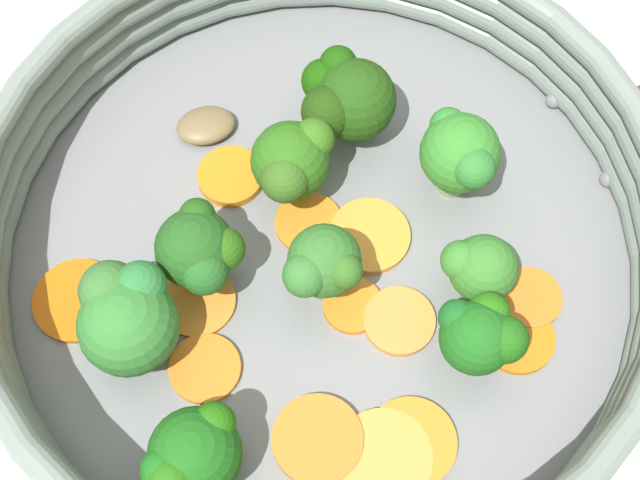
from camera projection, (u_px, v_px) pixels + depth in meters
name	position (u px, v px, depth m)	size (l,w,h in m)	color
ground_plane	(320.00, 264.00, 0.47)	(4.00, 4.00, 0.00)	white
skillet	(320.00, 259.00, 0.46)	(0.33, 0.33, 0.02)	gray
skillet_rim_wall	(320.00, 229.00, 0.43)	(0.34, 0.34, 0.06)	gray
skillet_rivet_left	(608.00, 179.00, 0.47)	(0.01, 0.01, 0.01)	gray
skillet_rivet_right	(554.00, 100.00, 0.49)	(0.01, 0.01, 0.01)	gray
carrot_slice_0	(517.00, 338.00, 0.43)	(0.04, 0.04, 0.00)	orange
carrot_slice_1	(370.00, 236.00, 0.46)	(0.04, 0.04, 0.00)	orange
carrot_slice_2	(231.00, 176.00, 0.47)	(0.03, 0.03, 0.01)	orange
carrot_slice_3	(309.00, 223.00, 0.46)	(0.04, 0.04, 0.00)	orange
carrot_slice_4	(353.00, 305.00, 0.44)	(0.03, 0.03, 0.00)	orange
carrot_slice_5	(384.00, 457.00, 0.41)	(0.05, 0.05, 0.00)	#EE9A3F
carrot_slice_6	(198.00, 301.00, 0.44)	(0.04, 0.04, 0.00)	orange
carrot_slice_7	(77.00, 300.00, 0.44)	(0.04, 0.04, 0.00)	orange
carrot_slice_8	(318.00, 440.00, 0.41)	(0.04, 0.04, 0.01)	orange
carrot_slice_9	(399.00, 321.00, 0.44)	(0.04, 0.04, 0.00)	orange
carrot_slice_10	(530.00, 292.00, 0.44)	(0.03, 0.03, 0.00)	orange
carrot_slice_11	(411.00, 442.00, 0.41)	(0.04, 0.04, 0.00)	orange
carrot_slice_12	(205.00, 368.00, 0.43)	(0.03, 0.03, 0.00)	orange
broccoli_floret_0	(292.00, 162.00, 0.44)	(0.05, 0.04, 0.05)	#81AC60
broccoli_floret_1	(200.00, 251.00, 0.42)	(0.04, 0.04, 0.05)	#6BA660
broccoli_floret_2	(479.00, 273.00, 0.42)	(0.04, 0.04, 0.04)	#629649
broccoli_floret_3	(481.00, 334.00, 0.40)	(0.04, 0.04, 0.05)	#60974C
broccoli_floret_4	(341.00, 97.00, 0.46)	(0.05, 0.05, 0.05)	#89AF5F
broccoli_floret_5	(324.00, 265.00, 0.42)	(0.04, 0.04, 0.05)	#6D8C4A
broccoli_floret_6	(127.00, 316.00, 0.41)	(0.05, 0.05, 0.05)	#8EAF5E
broccoli_floret_7	(460.00, 154.00, 0.44)	(0.04, 0.04, 0.05)	#83A960
broccoli_floret_8	(192.00, 456.00, 0.38)	(0.05, 0.04, 0.05)	#8DA75F
mushroom_piece_0	(454.00, 140.00, 0.47)	(0.03, 0.02, 0.01)	brown
mushroom_piece_1	(206.00, 125.00, 0.48)	(0.03, 0.02, 0.01)	olive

